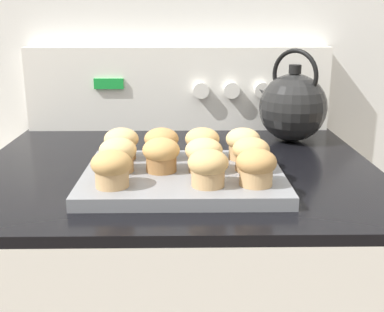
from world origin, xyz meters
name	(u,v)px	position (x,y,z in m)	size (l,w,h in m)	color
wall_back	(178,6)	(0.00, 0.72, 1.20)	(8.00, 0.05, 2.40)	silver
control_panel	(179,88)	(0.00, 0.67, 1.00)	(0.77, 0.07, 0.21)	white
muffin_pan	(183,177)	(0.01, 0.23, 0.90)	(0.35, 0.27, 0.02)	slate
muffin_r0_c0	(112,168)	(-0.10, 0.16, 0.94)	(0.07, 0.07, 0.06)	tan
muffin_r0_c2	(208,167)	(0.05, 0.16, 0.94)	(0.07, 0.07, 0.06)	tan
muffin_r0_c3	(256,166)	(0.13, 0.16, 0.94)	(0.07, 0.07, 0.06)	tan
muffin_r1_c0	(118,154)	(-0.10, 0.23, 0.94)	(0.07, 0.07, 0.06)	tan
muffin_r1_c1	(161,154)	(-0.02, 0.23, 0.94)	(0.07, 0.07, 0.06)	olive
muffin_r1_c2	(204,154)	(0.05, 0.23, 0.94)	(0.07, 0.07, 0.06)	#A37A4C
muffin_r1_c3	(251,154)	(0.13, 0.23, 0.94)	(0.07, 0.07, 0.06)	#A37A4C
muffin_r2_c0	(121,143)	(-0.10, 0.31, 0.94)	(0.07, 0.07, 0.06)	olive
muffin_r2_c1	(162,143)	(-0.03, 0.31, 0.94)	(0.07, 0.07, 0.06)	#A37A4C
muffin_r2_c2	(202,143)	(0.05, 0.31, 0.94)	(0.07, 0.07, 0.06)	olive
muffin_r2_c3	(243,143)	(0.13, 0.31, 0.94)	(0.07, 0.07, 0.06)	tan
tea_kettle	(292,106)	(0.27, 0.53, 0.97)	(0.17, 0.17, 0.21)	black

